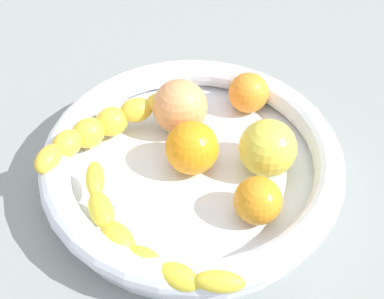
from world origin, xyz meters
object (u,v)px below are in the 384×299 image
banana_draped_right (138,242)px  orange_front (248,93)px  orange_mid_right (258,201)px  orange_mid_left (192,149)px  fruit_bowl (192,162)px  banana_draped_left (103,127)px  apple_yellow (268,148)px  peach_blush (177,107)px

banana_draped_right → orange_front: size_ratio=3.58×
orange_mid_right → orange_mid_left: bearing=32.1°
orange_mid_right → fruit_bowl: bearing=31.5°
banana_draped_left → banana_draped_right: size_ratio=0.97×
orange_mid_left → orange_front: bearing=-47.1°
fruit_bowl → banana_draped_right: (-11.31, 8.28, 1.81)cm
banana_draped_left → orange_mid_left: orange_mid_left is taller
orange_mid_left → orange_mid_right: (-8.76, -5.50, -0.55)cm
banana_draped_left → orange_front: bearing=-82.2°
orange_front → orange_mid_left: (-9.20, 9.91, 0.51)cm
orange_front → orange_mid_right: bearing=166.2°
orange_front → apple_yellow: bearing=174.4°
orange_front → orange_mid_left: size_ratio=0.85×
fruit_bowl → orange_front: orange_front is taller
banana_draped_right → peach_blush: (18.55, -7.95, 1.12)cm
banana_draped_left → apple_yellow: apple_yellow is taller
orange_front → apple_yellow: (-11.24, 1.10, 0.75)cm
banana_draped_right → apple_yellow: apple_yellow is taller
peach_blush → apple_yellow: bearing=-136.1°
orange_front → peach_blush: size_ratio=0.77×
fruit_bowl → peach_blush: bearing=2.6°
orange_front → fruit_bowl: bearing=132.3°
banana_draped_right → orange_mid_right: orange_mid_right is taller
peach_blush → apple_yellow: (-9.47, -9.12, -0.10)cm
banana_draped_left → orange_front: 20.26cm
banana_draped_left → orange_front: orange_front is taller
banana_draped_left → orange_mid_right: 21.84cm
banana_draped_right → orange_mid_left: orange_mid_left is taller
fruit_bowl → orange_mid_right: bearing=-148.5°
orange_front → banana_draped_left: bearing=97.8°
banana_draped_right → peach_blush: bearing=-23.2°
banana_draped_left → orange_mid_left: size_ratio=2.93×
banana_draped_left → orange_front: size_ratio=3.47×
fruit_bowl → apple_yellow: (-2.23, -8.79, 2.83)cm
banana_draped_left → banana_draped_right: 17.69cm
fruit_bowl → banana_draped_right: bearing=143.8°
orange_front → orange_mid_right: size_ratio=1.02×
orange_mid_right → peach_blush: (16.18, 5.82, 0.89)cm
peach_blush → apple_yellow: 13.15cm
banana_draped_left → banana_draped_right: (-17.58, -1.90, -0.45)cm
peach_blush → fruit_bowl: bearing=-177.4°
orange_front → peach_blush: (-1.77, 10.22, 0.85)cm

